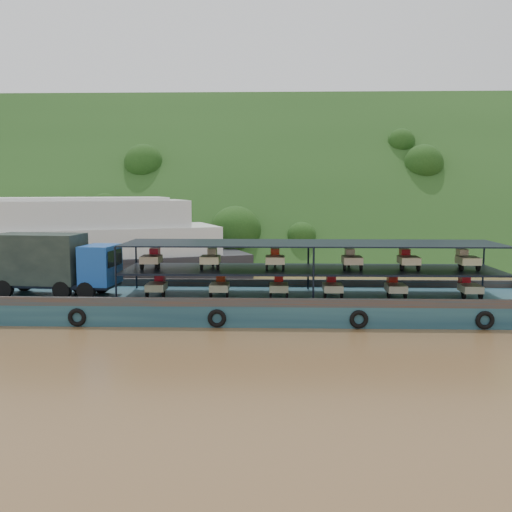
{
  "coord_description": "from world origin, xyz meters",
  "views": [
    {
      "loc": [
        -0.8,
        -36.29,
        7.81
      ],
      "look_at": [
        -2.0,
        3.0,
        3.2
      ],
      "focal_mm": 40.0,
      "sensor_mm": 36.0,
      "label": 1
    }
  ],
  "objects": [
    {
      "name": "ground",
      "position": [
        0.0,
        0.0,
        0.0
      ],
      "size": [
        160.0,
        160.0,
        0.0
      ],
      "primitive_type": "plane",
      "color": "brown",
      "rests_on": "ground"
    },
    {
      "name": "hillside",
      "position": [
        0.0,
        36.0,
        0.0
      ],
      "size": [
        140.0,
        39.6,
        39.6
      ],
      "primitive_type": "cube",
      "rotation": [
        0.79,
        0.0,
        0.0
      ],
      "color": "#1A3814",
      "rests_on": "ground"
    },
    {
      "name": "cargo_barge",
      "position": [
        -3.58,
        -1.29,
        1.27
      ],
      "size": [
        35.0,
        7.18,
        5.06
      ],
      "color": "#123042",
      "rests_on": "ground"
    },
    {
      "name": "passenger_ferry",
      "position": [
        -20.53,
        10.86,
        3.09
      ],
      "size": [
        35.99,
        20.96,
        7.13
      ],
      "rotation": [
        0.0,
        0.0,
        0.37
      ],
      "color": "black",
      "rests_on": "ground"
    }
  ]
}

